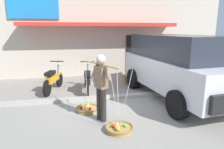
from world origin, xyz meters
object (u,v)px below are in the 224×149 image
fruit_basket_left_side (87,108)px  wooden_crate (129,80)px  fruit_vendor (101,83)px  parked_truck (177,65)px  motorcycle_nearest_shop (53,80)px  fruit_basket_right_side (119,128)px  motorcycle_second_in_row (88,80)px

fruit_basket_left_side → wooden_crate: (2.02, 2.69, 0.08)m
fruit_vendor → wooden_crate: size_ratio=3.85×
fruit_vendor → parked_truck: 3.05m
fruit_basket_left_side → wooden_crate: 3.37m
fruit_basket_left_side → parked_truck: parked_truck is taller
fruit_vendor → motorcycle_nearest_shop: fruit_vendor is taller
fruit_vendor → parked_truck: size_ratio=0.34×
fruit_basket_right_side → motorcycle_second_in_row: 3.19m
fruit_basket_left_side → motorcycle_second_in_row: 1.87m
parked_truck → wooden_crate: size_ratio=11.27×
fruit_basket_left_side → fruit_basket_right_side: bearing=-64.7°
parked_truck → fruit_vendor: bearing=-154.7°
motorcycle_second_in_row → parked_truck: 3.20m
fruit_basket_left_side → motorcycle_nearest_shop: fruit_basket_left_side is taller
wooden_crate → parked_truck: bearing=-62.9°
parked_truck → motorcycle_nearest_shop: bearing=160.3°
fruit_vendor → motorcycle_second_in_row: size_ratio=0.93×
fruit_basket_right_side → parked_truck: bearing=38.7°
fruit_basket_left_side → fruit_basket_right_side: same height
motorcycle_nearest_shop → motorcycle_second_in_row: bearing=-14.0°
fruit_vendor → fruit_basket_left_side: 1.16m
motorcycle_second_in_row → parked_truck: size_ratio=0.37×
fruit_vendor → fruit_basket_right_side: fruit_vendor is taller
fruit_basket_left_side → wooden_crate: bearing=53.1°
fruit_vendor → motorcycle_nearest_shop: bearing=116.7°
fruit_basket_left_side → wooden_crate: fruit_basket_left_side is taller
motorcycle_nearest_shop → fruit_basket_left_side: bearing=-63.0°
motorcycle_nearest_shop → motorcycle_second_in_row: size_ratio=0.97×
fruit_vendor → parked_truck: (2.75, 1.30, 0.16)m
fruit_basket_left_side → parked_truck: bearing=11.9°
fruit_basket_left_side → wooden_crate: size_ratio=3.30×
fruit_basket_right_side → parked_truck: 3.31m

